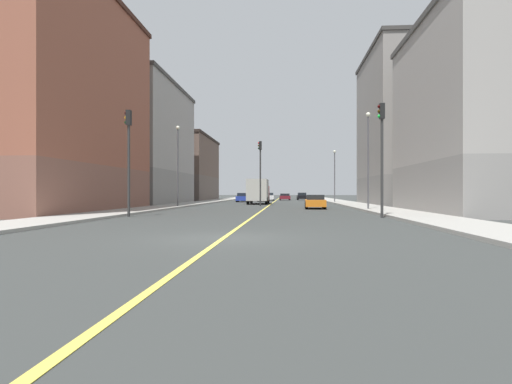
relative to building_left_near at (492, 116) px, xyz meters
name	(u,v)px	position (x,y,z in m)	size (l,w,h in m)	color
ground_plane	(224,238)	(-16.32, -17.78, -6.85)	(400.00, 400.00, 0.00)	#343735
sidewalk_left	(341,202)	(-6.71, 31.22, -6.77)	(3.47, 168.00, 0.15)	#9E9B93
sidewalk_right	(208,202)	(-25.92, 31.22, -6.77)	(3.47, 168.00, 0.15)	#9E9B93
lane_center_stripe	(273,202)	(-16.32, 31.22, -6.84)	(0.16, 154.00, 0.01)	#E5D14C
building_left_near	(492,116)	(0.00, 0.00, 0.00)	(10.25, 15.87, 13.68)	gray
building_left_mid	(412,128)	(0.00, 19.82, 2.00)	(10.25, 16.62, 17.68)	slate
building_right_corner	(46,101)	(-32.63, 0.27, 1.57)	(10.25, 19.48, 16.82)	brown
building_right_midblock	(137,144)	(-32.63, 20.48, 0.46)	(10.25, 19.41, 14.59)	gray
building_right_distant	(182,169)	(-32.63, 43.10, -1.32)	(10.25, 19.32, 11.04)	brown
traffic_light_left_near	(382,144)	(-8.86, -6.12, -2.63)	(0.40, 0.32, 6.59)	#2D2D2D
traffic_light_right_near	(128,148)	(-23.80, -6.12, -2.73)	(0.40, 0.32, 6.40)	#2D2D2D
traffic_light_median_far	(260,165)	(-17.15, 14.12, -2.49)	(0.40, 0.32, 6.83)	#2D2D2D
street_lamp_left_near	(368,151)	(-7.85, 3.71, -2.07)	(0.36, 0.36, 7.71)	#4C4C51
street_lamp_right_near	(178,158)	(-24.79, 9.53, -2.08)	(0.36, 0.36, 7.70)	#4C4C51
street_lamp_left_far	(335,170)	(-7.85, 28.69, -2.42)	(0.36, 0.36, 7.06)	#4C4C51
car_yellow	(247,197)	(-21.01, 40.47, -6.23)	(2.02, 4.66, 1.26)	gold
car_red	(263,197)	(-18.06, 36.52, -6.22)	(1.82, 4.24, 1.28)	red
car_white	(269,197)	(-17.57, 44.78, -6.19)	(1.95, 4.20, 1.35)	white
car_black	(302,196)	(-11.62, 50.06, -6.20)	(1.89, 4.34, 1.36)	black
car_orange	(315,202)	(-11.82, 7.52, -6.23)	(1.89, 4.60, 1.24)	orange
car_maroon	(285,197)	(-14.79, 47.74, -6.25)	(2.03, 4.30, 1.21)	maroon
car_blue	(243,198)	(-20.96, 33.20, -6.19)	(1.85, 4.25, 1.35)	#23389E
box_truck	(258,191)	(-17.87, 21.86, -5.25)	(2.49, 7.86, 3.01)	maroon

